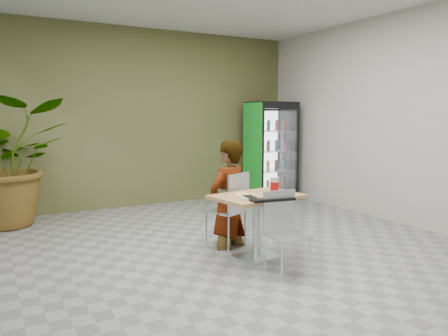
{
  "coord_description": "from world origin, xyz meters",
  "views": [
    {
      "loc": [
        -2.53,
        -4.17,
        1.65
      ],
      "look_at": [
        0.05,
        0.52,
        1.0
      ],
      "focal_mm": 35.0,
      "sensor_mm": 36.0,
      "label": 1
    }
  ],
  "objects_px": {
    "seated_woman": "(228,205)",
    "cafeteria_tray": "(269,198)",
    "chair_far": "(232,204)",
    "beverage_fridge": "(271,151)",
    "potted_plant": "(7,162)",
    "dining_table": "(257,213)",
    "chair_near": "(283,225)",
    "soda_cup": "(274,185)"
  },
  "relations": [
    {
      "from": "seated_woman",
      "to": "cafeteria_tray",
      "type": "xyz_separation_m",
      "value": [
        0.02,
        -0.86,
        0.24
      ]
    },
    {
      "from": "chair_far",
      "to": "beverage_fridge",
      "type": "height_order",
      "value": "beverage_fridge"
    },
    {
      "from": "cafeteria_tray",
      "to": "potted_plant",
      "type": "height_order",
      "value": "potted_plant"
    },
    {
      "from": "seated_woman",
      "to": "beverage_fridge",
      "type": "xyz_separation_m",
      "value": [
        2.3,
        2.37,
        0.43
      ]
    },
    {
      "from": "dining_table",
      "to": "beverage_fridge",
      "type": "xyz_separation_m",
      "value": [
        2.25,
        2.96,
        0.42
      ]
    },
    {
      "from": "potted_plant",
      "to": "seated_woman",
      "type": "bearing_deg",
      "value": -46.96
    },
    {
      "from": "beverage_fridge",
      "to": "potted_plant",
      "type": "xyz_separation_m",
      "value": [
        -4.66,
        0.15,
        0.0
      ]
    },
    {
      "from": "dining_table",
      "to": "potted_plant",
      "type": "height_order",
      "value": "potted_plant"
    },
    {
      "from": "dining_table",
      "to": "chair_near",
      "type": "height_order",
      "value": "chair_near"
    },
    {
      "from": "beverage_fridge",
      "to": "cafeteria_tray",
      "type": "bearing_deg",
      "value": -125.13
    },
    {
      "from": "dining_table",
      "to": "potted_plant",
      "type": "xyz_separation_m",
      "value": [
        -2.4,
        3.12,
        0.42
      ]
    },
    {
      "from": "chair_far",
      "to": "soda_cup",
      "type": "distance_m",
      "value": 0.67
    },
    {
      "from": "chair_far",
      "to": "cafeteria_tray",
      "type": "distance_m",
      "value": 0.85
    },
    {
      "from": "beverage_fridge",
      "to": "potted_plant",
      "type": "distance_m",
      "value": 4.66
    },
    {
      "from": "cafeteria_tray",
      "to": "beverage_fridge",
      "type": "height_order",
      "value": "beverage_fridge"
    },
    {
      "from": "dining_table",
      "to": "seated_woman",
      "type": "distance_m",
      "value": 0.6
    },
    {
      "from": "dining_table",
      "to": "chair_far",
      "type": "distance_m",
      "value": 0.56
    },
    {
      "from": "seated_woman",
      "to": "chair_far",
      "type": "bearing_deg",
      "value": 110.65
    },
    {
      "from": "chair_near",
      "to": "potted_plant",
      "type": "xyz_separation_m",
      "value": [
        -2.42,
        3.6,
        0.45
      ]
    },
    {
      "from": "beverage_fridge",
      "to": "potted_plant",
      "type": "height_order",
      "value": "potted_plant"
    },
    {
      "from": "chair_far",
      "to": "beverage_fridge",
      "type": "bearing_deg",
      "value": -156.77
    },
    {
      "from": "soda_cup",
      "to": "beverage_fridge",
      "type": "xyz_separation_m",
      "value": [
        2.01,
        2.96,
        0.11
      ]
    },
    {
      "from": "cafeteria_tray",
      "to": "seated_woman",
      "type": "bearing_deg",
      "value": 91.38
    },
    {
      "from": "chair_near",
      "to": "chair_far",
      "type": "bearing_deg",
      "value": 96.88
    },
    {
      "from": "chair_near",
      "to": "cafeteria_tray",
      "type": "height_order",
      "value": "chair_near"
    },
    {
      "from": "seated_woman",
      "to": "potted_plant",
      "type": "distance_m",
      "value": 3.48
    },
    {
      "from": "chair_near",
      "to": "seated_woman",
      "type": "relative_size",
      "value": 0.52
    },
    {
      "from": "seated_woman",
      "to": "soda_cup",
      "type": "distance_m",
      "value": 0.73
    },
    {
      "from": "seated_woman",
      "to": "soda_cup",
      "type": "xyz_separation_m",
      "value": [
        0.29,
        -0.59,
        0.32
      ]
    },
    {
      "from": "dining_table",
      "to": "cafeteria_tray",
      "type": "bearing_deg",
      "value": -96.11
    },
    {
      "from": "dining_table",
      "to": "soda_cup",
      "type": "xyz_separation_m",
      "value": [
        0.24,
        0.01,
        0.3
      ]
    },
    {
      "from": "dining_table",
      "to": "chair_far",
      "type": "height_order",
      "value": "chair_far"
    },
    {
      "from": "chair_far",
      "to": "cafeteria_tray",
      "type": "height_order",
      "value": "chair_far"
    },
    {
      "from": "dining_table",
      "to": "soda_cup",
      "type": "distance_m",
      "value": 0.39
    },
    {
      "from": "dining_table",
      "to": "potted_plant",
      "type": "distance_m",
      "value": 3.96
    },
    {
      "from": "chair_far",
      "to": "dining_table",
      "type": "bearing_deg",
      "value": 67.44
    },
    {
      "from": "soda_cup",
      "to": "chair_near",
      "type": "bearing_deg",
      "value": -115.06
    },
    {
      "from": "soda_cup",
      "to": "potted_plant",
      "type": "relative_size",
      "value": 0.1
    },
    {
      "from": "seated_woman",
      "to": "soda_cup",
      "type": "relative_size",
      "value": 8.87
    },
    {
      "from": "cafeteria_tray",
      "to": "potted_plant",
      "type": "bearing_deg",
      "value": 125.08
    },
    {
      "from": "seated_woman",
      "to": "cafeteria_tray",
      "type": "height_order",
      "value": "seated_woman"
    },
    {
      "from": "soda_cup",
      "to": "cafeteria_tray",
      "type": "relative_size",
      "value": 0.39
    }
  ]
}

